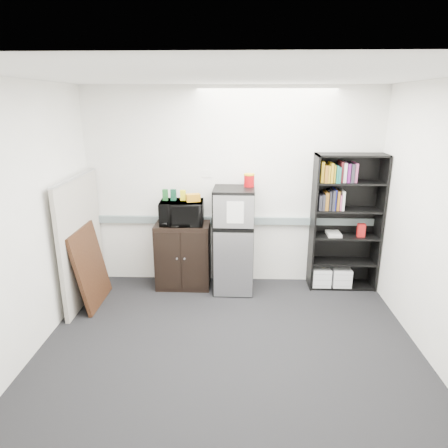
% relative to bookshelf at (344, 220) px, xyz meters
% --- Properties ---
extents(floor, '(4.00, 4.00, 0.00)m').
position_rel_bookshelf_xyz_m(floor, '(-1.51, -1.57, -0.97)').
color(floor, black).
rests_on(floor, ground).
extents(wall_back, '(4.00, 0.02, 2.70)m').
position_rel_bookshelf_xyz_m(wall_back, '(-1.51, 0.18, 0.38)').
color(wall_back, white).
rests_on(wall_back, floor).
extents(wall_right, '(0.02, 3.50, 2.70)m').
position_rel_bookshelf_xyz_m(wall_right, '(0.49, -1.57, 0.38)').
color(wall_right, white).
rests_on(wall_right, floor).
extents(wall_left, '(0.02, 3.50, 2.70)m').
position_rel_bookshelf_xyz_m(wall_left, '(-3.51, -1.57, 0.38)').
color(wall_left, white).
rests_on(wall_left, floor).
extents(ceiling, '(4.00, 3.50, 0.02)m').
position_rel_bookshelf_xyz_m(ceiling, '(-1.51, -1.57, 1.73)').
color(ceiling, white).
rests_on(ceiling, wall_back).
extents(electrical_raceway, '(3.92, 0.05, 0.10)m').
position_rel_bookshelf_xyz_m(electrical_raceway, '(-1.51, 0.15, -0.07)').
color(electrical_raceway, gray).
rests_on(electrical_raceway, wall_back).
extents(wall_note, '(0.14, 0.00, 0.10)m').
position_rel_bookshelf_xyz_m(wall_note, '(-1.86, 0.18, 0.58)').
color(wall_note, white).
rests_on(wall_note, wall_back).
extents(bookshelf, '(0.90, 0.34, 1.85)m').
position_rel_bookshelf_xyz_m(bookshelf, '(0.00, 0.00, 0.00)').
color(bookshelf, black).
rests_on(bookshelf, floor).
extents(cubicle_partition, '(0.06, 1.30, 1.62)m').
position_rel_bookshelf_xyz_m(cubicle_partition, '(-3.41, -0.49, -0.16)').
color(cubicle_partition, '#A6A093').
rests_on(cubicle_partition, floor).
extents(cabinet, '(0.73, 0.49, 0.91)m').
position_rel_bookshelf_xyz_m(cabinet, '(-2.18, -0.07, -0.51)').
color(cabinet, black).
rests_on(cabinet, floor).
extents(microwave, '(0.59, 0.41, 0.32)m').
position_rel_bookshelf_xyz_m(microwave, '(-2.18, -0.08, 0.10)').
color(microwave, black).
rests_on(microwave, cabinet).
extents(snack_box_a, '(0.07, 0.05, 0.15)m').
position_rel_bookshelf_xyz_m(snack_box_a, '(-2.39, -0.05, 0.33)').
color(snack_box_a, '#175021').
rests_on(snack_box_a, microwave).
extents(snack_box_b, '(0.07, 0.06, 0.15)m').
position_rel_bookshelf_xyz_m(snack_box_b, '(-2.28, -0.05, 0.33)').
color(snack_box_b, '#0D3C26').
rests_on(snack_box_b, microwave).
extents(snack_box_c, '(0.07, 0.05, 0.14)m').
position_rel_bookshelf_xyz_m(snack_box_c, '(-2.16, -0.05, 0.33)').
color(snack_box_c, yellow).
rests_on(snack_box_c, microwave).
extents(snack_bag, '(0.20, 0.15, 0.10)m').
position_rel_bookshelf_xyz_m(snack_bag, '(-2.02, -0.10, 0.31)').
color(snack_bag, '#BE7B13').
rests_on(snack_bag, microwave).
extents(refrigerator, '(0.54, 0.57, 1.42)m').
position_rel_bookshelf_xyz_m(refrigerator, '(-1.48, -0.15, -0.26)').
color(refrigerator, black).
rests_on(refrigerator, floor).
extents(coffee_can, '(0.14, 0.14, 0.19)m').
position_rel_bookshelf_xyz_m(coffee_can, '(-1.28, -0.02, 0.54)').
color(coffee_can, '#AB070C').
rests_on(coffee_can, refrigerator).
extents(framed_poster, '(0.23, 0.78, 1.00)m').
position_rel_bookshelf_xyz_m(framed_poster, '(-3.28, -0.61, -0.47)').
color(framed_poster, black).
rests_on(framed_poster, floor).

